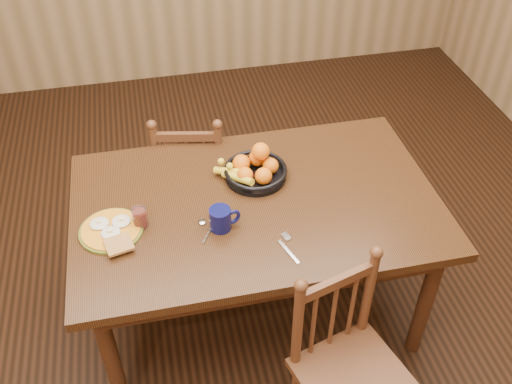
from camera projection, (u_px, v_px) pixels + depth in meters
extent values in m
cube|color=black|center=(256.00, 307.00, 3.00)|extent=(4.50, 5.00, 0.01)
cube|color=black|center=(256.00, 204.00, 2.52)|extent=(1.60, 1.00, 0.04)
cube|color=black|center=(238.00, 160.00, 2.87)|extent=(1.40, 0.04, 0.10)
cube|color=black|center=(278.00, 288.00, 2.25)|extent=(1.40, 0.04, 0.10)
cube|color=black|center=(405.00, 194.00, 2.68)|extent=(0.04, 0.84, 0.10)
cube|color=black|center=(93.00, 241.00, 2.45)|extent=(0.04, 0.84, 0.10)
cylinder|color=black|center=(111.00, 359.00, 2.36)|extent=(0.07, 0.07, 0.70)
cylinder|color=black|center=(425.00, 301.00, 2.58)|extent=(0.07, 0.07, 0.70)
cylinder|color=black|center=(108.00, 226.00, 2.95)|extent=(0.07, 0.07, 0.70)
cylinder|color=black|center=(364.00, 189.00, 3.17)|extent=(0.07, 0.07, 0.70)
cube|color=#4D2617|center=(194.00, 176.00, 3.18)|extent=(0.45, 0.44, 0.04)
cylinder|color=#4D2617|center=(224.00, 186.00, 3.43)|extent=(0.03, 0.03, 0.38)
cylinder|color=#4D2617|center=(171.00, 187.00, 3.43)|extent=(0.03, 0.03, 0.38)
cylinder|color=#4D2617|center=(223.00, 221.00, 3.21)|extent=(0.03, 0.03, 0.38)
cylinder|color=#4D2617|center=(166.00, 221.00, 3.20)|extent=(0.03, 0.03, 0.38)
cylinder|color=#4D2617|center=(219.00, 162.00, 2.91)|extent=(0.04, 0.04, 0.46)
cylinder|color=#4D2617|center=(157.00, 162.00, 2.90)|extent=(0.04, 0.04, 0.46)
cylinder|color=#4D2617|center=(189.00, 169.00, 2.93)|extent=(0.02, 0.02, 0.35)
cube|color=#4D2617|center=(186.00, 137.00, 2.80)|extent=(0.32, 0.09, 0.04)
cube|color=#4D2617|center=(353.00, 378.00, 2.23)|extent=(0.49, 0.48, 0.04)
cylinder|color=#4D2617|center=(358.00, 360.00, 2.53)|extent=(0.03, 0.03, 0.39)
cylinder|color=#4D2617|center=(298.00, 326.00, 2.13)|extent=(0.04, 0.04, 0.47)
cylinder|color=#4D2617|center=(368.00, 293.00, 2.25)|extent=(0.04, 0.04, 0.47)
cylinder|color=#4D2617|center=(333.00, 317.00, 2.22)|extent=(0.02, 0.02, 0.36)
cube|color=#4D2617|center=(338.00, 282.00, 2.08)|extent=(0.32, 0.12, 0.05)
cylinder|color=#59601E|center=(111.00, 231.00, 2.35)|extent=(0.26, 0.26, 0.01)
cylinder|color=orange|center=(111.00, 229.00, 2.35)|extent=(0.24, 0.24, 0.01)
ellipsoid|color=silver|center=(99.00, 223.00, 2.36)|extent=(0.08, 0.08, 0.01)
cube|color=#F2E08C|center=(99.00, 221.00, 2.35)|extent=(0.02, 0.02, 0.01)
ellipsoid|color=silver|center=(121.00, 221.00, 2.37)|extent=(0.08, 0.08, 0.01)
cube|color=#F2E08C|center=(121.00, 219.00, 2.36)|extent=(0.02, 0.02, 0.01)
ellipsoid|color=silver|center=(111.00, 233.00, 2.32)|extent=(0.08, 0.08, 0.01)
cube|color=#F2E08C|center=(110.00, 231.00, 2.31)|extent=(0.02, 0.02, 0.01)
cube|color=brown|center=(119.00, 244.00, 2.27)|extent=(0.13, 0.12, 0.01)
cube|color=silver|center=(288.00, 252.00, 2.27)|extent=(0.06, 0.14, 0.00)
cube|color=silver|center=(286.00, 236.00, 2.33)|extent=(0.04, 0.05, 0.00)
cube|color=silver|center=(208.00, 233.00, 2.34)|extent=(0.07, 0.11, 0.00)
ellipsoid|color=silver|center=(202.00, 221.00, 2.40)|extent=(0.03, 0.04, 0.01)
cylinder|color=#0B0D40|center=(220.00, 219.00, 2.34)|extent=(0.09, 0.09, 0.10)
torus|color=#0B0D40|center=(233.00, 217.00, 2.35)|extent=(0.07, 0.04, 0.07)
cylinder|color=black|center=(220.00, 211.00, 2.31)|extent=(0.08, 0.08, 0.00)
cylinder|color=silver|center=(140.00, 218.00, 2.35)|extent=(0.06, 0.06, 0.09)
cylinder|color=maroon|center=(140.00, 219.00, 2.36)|extent=(0.05, 0.05, 0.07)
cylinder|color=black|center=(256.00, 176.00, 2.61)|extent=(0.28, 0.28, 0.02)
torus|color=black|center=(256.00, 170.00, 2.59)|extent=(0.29, 0.29, 0.02)
cylinder|color=black|center=(256.00, 177.00, 2.62)|extent=(0.10, 0.10, 0.01)
sphere|color=orange|center=(271.00, 166.00, 2.59)|extent=(0.07, 0.07, 0.07)
sphere|color=orange|center=(257.00, 158.00, 2.63)|extent=(0.08, 0.08, 0.08)
sphere|color=orange|center=(241.00, 163.00, 2.60)|extent=(0.08, 0.08, 0.08)
sphere|color=orange|center=(245.00, 175.00, 2.54)|extent=(0.07, 0.07, 0.07)
sphere|color=orange|center=(264.00, 176.00, 2.54)|extent=(0.08, 0.08, 0.08)
sphere|color=orange|center=(261.00, 151.00, 2.57)|extent=(0.08, 0.08, 0.08)
cylinder|color=yellow|center=(238.00, 178.00, 2.55)|extent=(0.10, 0.17, 0.07)
cylinder|color=yellow|center=(231.00, 172.00, 2.58)|extent=(0.14, 0.15, 0.07)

